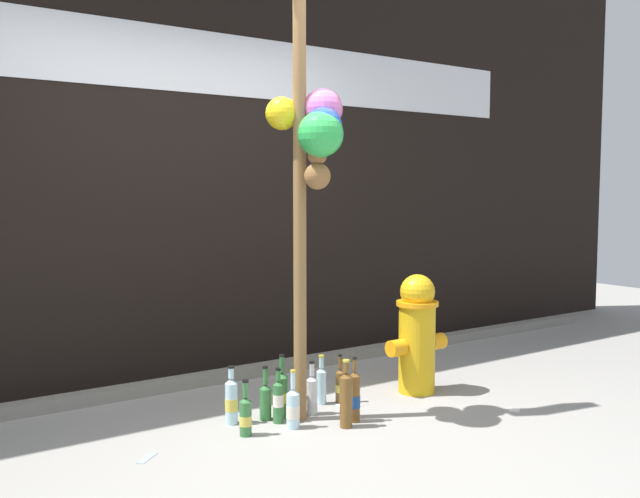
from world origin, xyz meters
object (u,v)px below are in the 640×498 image
(bottle_3, at_px, (231,401))
(bottle_7, at_px, (312,393))
(bottle_1, at_px, (346,398))
(bottle_4, at_px, (355,397))
(bottle_0, at_px, (321,384))
(bottle_6, at_px, (282,394))
(bottle_2, at_px, (340,385))
(fire_hydrant, at_px, (417,333))
(bottle_5, at_px, (265,400))
(bottle_10, at_px, (293,408))
(bottle_9, at_px, (246,415))
(memorial_post, at_px, (310,103))
(bottle_8, at_px, (278,400))

(bottle_3, xyz_separation_m, bottle_7, (0.48, -0.12, -0.01))
(bottle_1, height_order, bottle_4, bottle_1)
(bottle_0, distance_m, bottle_6, 0.34)
(bottle_2, bearing_deg, fire_hydrant, -9.88)
(bottle_0, distance_m, bottle_7, 0.21)
(bottle_1, xyz_separation_m, bottle_6, (-0.21, 0.36, -0.03))
(bottle_5, xyz_separation_m, bottle_10, (0.06, -0.21, -0.00))
(bottle_5, height_order, bottle_7, bottle_7)
(bottle_1, bearing_deg, bottle_7, 96.57)
(bottle_1, xyz_separation_m, bottle_7, (-0.03, 0.30, -0.04))
(bottle_1, relative_size, bottle_5, 1.22)
(bottle_6, bearing_deg, bottle_10, -103.28)
(bottle_9, bearing_deg, bottle_5, 37.44)
(memorial_post, height_order, bottle_6, memorial_post)
(bottle_3, xyz_separation_m, bottle_4, (0.61, -0.37, 0.01))
(bottle_0, xyz_separation_m, bottle_3, (-0.64, -0.02, 0.01))
(bottle_2, xyz_separation_m, bottle_4, (-0.14, -0.34, 0.03))
(bottle_2, height_order, bottle_8, bottle_8)
(bottle_6, bearing_deg, bottle_2, 4.20)
(bottle_0, distance_m, bottle_2, 0.12)
(bottle_1, height_order, bottle_6, bottle_1)
(bottle_7, relative_size, bottle_9, 1.04)
(bottle_9, bearing_deg, bottle_2, 13.82)
(bottle_3, relative_size, bottle_8, 1.05)
(memorial_post, xyz_separation_m, bottle_5, (-0.20, 0.17, -1.71))
(bottle_7, bearing_deg, bottle_2, 18.52)
(bottle_5, bearing_deg, memorial_post, -40.60)
(fire_hydrant, bearing_deg, bottle_1, -159.80)
(fire_hydrant, height_order, bottle_6, fire_hydrant)
(bottle_7, xyz_separation_m, bottle_10, (-0.22, -0.14, -0.01))
(bottle_4, bearing_deg, bottle_5, 142.17)
(bottle_2, height_order, bottle_9, bottle_9)
(bottle_3, bearing_deg, bottle_6, -10.95)
(fire_hydrant, distance_m, bottle_3, 1.34)
(bottle_4, relative_size, bottle_6, 1.01)
(bottle_1, xyz_separation_m, bottle_9, (-0.54, 0.20, -0.05))
(bottle_2, bearing_deg, bottle_9, -166.18)
(bottle_7, relative_size, bottle_8, 1.01)
(bottle_5, xyz_separation_m, bottle_9, (-0.22, -0.17, -0.00))
(bottle_7, bearing_deg, bottle_10, -147.44)
(bottle_4, bearing_deg, bottle_3, 148.90)
(bottle_10, bearing_deg, bottle_1, -31.63)
(bottle_0, height_order, bottle_4, bottle_4)
(bottle_2, distance_m, bottle_7, 0.29)
(bottle_1, relative_size, bottle_8, 1.21)
(bottle_3, xyz_separation_m, bottle_10, (0.26, -0.26, -0.02))
(fire_hydrant, bearing_deg, bottle_4, -160.77)
(bottle_7, bearing_deg, bottle_1, -83.43)
(bottle_1, distance_m, bottle_8, 0.40)
(fire_hydrant, bearing_deg, bottle_10, -172.63)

